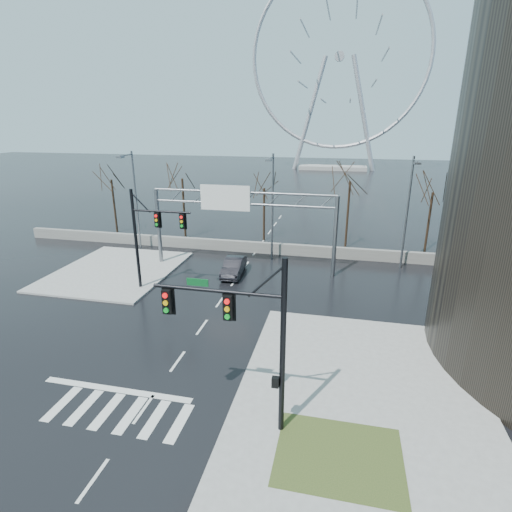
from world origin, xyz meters
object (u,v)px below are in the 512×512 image
(sign_gantry, at_px, (238,213))
(ferris_wheel, at_px, (339,64))
(signal_mast_far, at_px, (148,231))
(signal_mast_near, at_px, (250,329))
(car, at_px, (234,267))

(sign_gantry, xyz_separation_m, ferris_wheel, (5.38, 80.04, 20.95))
(signal_mast_far, bearing_deg, signal_mast_near, -49.74)
(ferris_wheel, height_order, car, ferris_wheel)
(signal_mast_near, bearing_deg, ferris_wheel, 90.08)
(ferris_wheel, distance_m, car, 85.52)
(signal_mast_near, distance_m, ferris_wheel, 101.29)
(sign_gantry, height_order, car, sign_gantry)
(sign_gantry, distance_m, car, 4.67)
(sign_gantry, height_order, ferris_wheel, ferris_wheel)
(sign_gantry, bearing_deg, signal_mast_far, -132.47)
(sign_gantry, bearing_deg, car, -94.14)
(signal_mast_near, height_order, sign_gantry, signal_mast_near)
(signal_mast_far, xyz_separation_m, ferris_wheel, (10.87, 86.04, 21.30))
(signal_mast_near, xyz_separation_m, car, (-5.62, 17.56, -4.14))
(signal_mast_far, height_order, sign_gantry, signal_mast_far)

